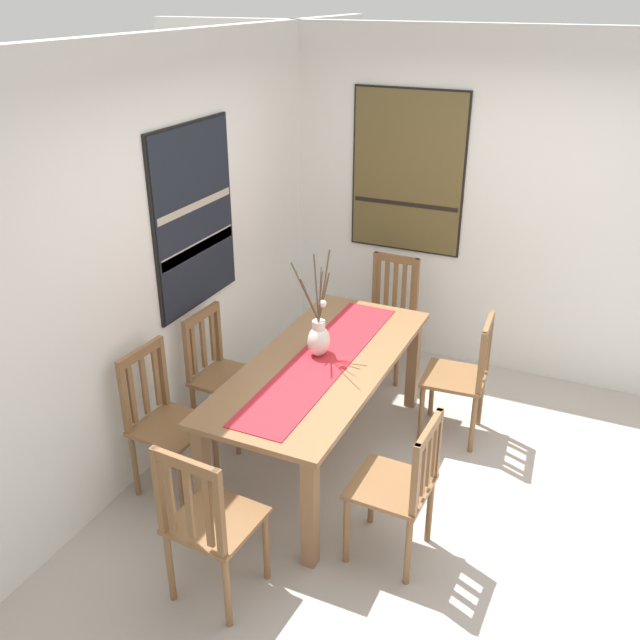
# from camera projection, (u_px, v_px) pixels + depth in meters

# --- Properties ---
(ground_plane) EXTENTS (6.40, 6.40, 0.03)m
(ground_plane) POSITION_uv_depth(u_px,v_px,m) (431.00, 491.00, 4.51)
(ground_plane) COLOR #B2A89E
(wall_back) EXTENTS (6.40, 0.12, 2.70)m
(wall_back) POSITION_uv_depth(u_px,v_px,m) (174.00, 251.00, 4.62)
(wall_back) COLOR silver
(wall_back) RESTS_ON ground_plane
(wall_side) EXTENTS (0.12, 6.40, 2.70)m
(wall_side) POSITION_uv_depth(u_px,v_px,m) (511.00, 211.00, 5.45)
(wall_side) COLOR silver
(wall_side) RESTS_ON ground_plane
(dining_table) EXTENTS (1.97, 0.85, 0.76)m
(dining_table) POSITION_uv_depth(u_px,v_px,m) (322.00, 376.00, 4.53)
(dining_table) COLOR #8E6642
(dining_table) RESTS_ON ground_plane
(table_runner) EXTENTS (1.82, 0.36, 0.01)m
(table_runner) POSITION_uv_depth(u_px,v_px,m) (322.00, 360.00, 4.48)
(table_runner) COLOR #B7232D
(table_runner) RESTS_ON dining_table
(centerpiece_vase) EXTENTS (0.31, 0.30, 0.69)m
(centerpiece_vase) POSITION_uv_depth(u_px,v_px,m) (319.00, 337.00, 4.49)
(centerpiece_vase) COLOR silver
(centerpiece_vase) RESTS_ON dining_table
(chair_0) EXTENTS (0.44, 0.44, 0.97)m
(chair_0) POSITION_uv_depth(u_px,v_px,m) (389.00, 313.00, 5.73)
(chair_0) COLOR brown
(chair_0) RESTS_ON ground_plane
(chair_1) EXTENTS (0.43, 0.43, 0.91)m
(chair_1) POSITION_uv_depth(u_px,v_px,m) (401.00, 485.00, 3.79)
(chair_1) COLOR brown
(chair_1) RESTS_ON ground_plane
(chair_2) EXTENTS (0.44, 0.44, 0.94)m
(chair_2) POSITION_uv_depth(u_px,v_px,m) (221.00, 373.00, 4.89)
(chair_2) COLOR brown
(chair_2) RESTS_ON ground_plane
(chair_3) EXTENTS (0.45, 0.45, 0.93)m
(chair_3) POSITION_uv_depth(u_px,v_px,m) (462.00, 376.00, 4.86)
(chair_3) COLOR brown
(chair_3) RESTS_ON ground_plane
(chair_4) EXTENTS (0.45, 0.45, 0.98)m
(chair_4) POSITION_uv_depth(u_px,v_px,m) (209.00, 522.00, 3.51)
(chair_4) COLOR brown
(chair_4) RESTS_ON ground_plane
(chair_5) EXTENTS (0.44, 0.44, 0.97)m
(chair_5) POSITION_uv_depth(u_px,v_px,m) (165.00, 420.00, 4.34)
(chair_5) COLOR brown
(chair_5) RESTS_ON ground_plane
(painting_on_back_wall) EXTENTS (0.90, 0.05, 1.24)m
(painting_on_back_wall) POSITION_uv_depth(u_px,v_px,m) (194.00, 217.00, 4.65)
(painting_on_back_wall) COLOR black
(painting_on_side_wall) EXTENTS (0.05, 0.94, 1.31)m
(painting_on_side_wall) POSITION_uv_depth(u_px,v_px,m) (408.00, 172.00, 5.61)
(painting_on_side_wall) COLOR black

